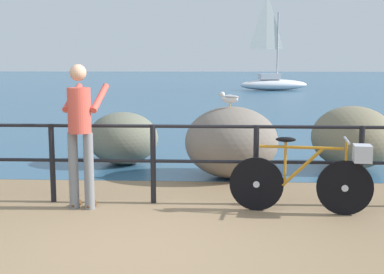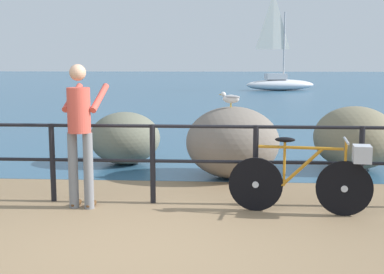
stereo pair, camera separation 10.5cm
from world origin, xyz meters
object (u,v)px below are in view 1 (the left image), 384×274
(breakwater_boulder_left, at_px, (123,138))
(seagull, at_px, (230,98))
(breakwater_boulder_main, at_px, (231,142))
(breakwater_boulder_right, at_px, (352,137))
(bicycle, at_px, (313,175))
(sailboat, at_px, (273,79))
(person_at_railing, at_px, (81,129))

(breakwater_boulder_left, bearing_deg, seagull, -29.85)
(breakwater_boulder_main, height_order, breakwater_boulder_right, breakwater_boulder_main)
(bicycle, relative_size, sailboat, 0.27)
(person_at_railing, relative_size, seagull, 5.21)
(breakwater_boulder_main, distance_m, breakwater_boulder_left, 2.13)
(breakwater_boulder_main, bearing_deg, bicycle, -64.26)
(breakwater_boulder_main, distance_m, breakwater_boulder_right, 2.23)
(breakwater_boulder_main, bearing_deg, seagull, -111.85)
(bicycle, bearing_deg, sailboat, 92.76)
(person_at_railing, xyz_separation_m, seagull, (1.86, 1.72, 0.27))
(breakwater_boulder_left, relative_size, sailboat, 0.20)
(breakwater_boulder_right, bearing_deg, bicycle, -113.35)
(breakwater_boulder_right, distance_m, sailboat, 24.23)
(person_at_railing, distance_m, seagull, 2.54)
(breakwater_boulder_left, height_order, breakwater_boulder_right, breakwater_boulder_right)
(person_at_railing, distance_m, breakwater_boulder_right, 4.79)
(seagull, bearing_deg, bicycle, 134.37)
(breakwater_boulder_left, distance_m, breakwater_boulder_right, 3.98)
(breakwater_boulder_main, height_order, sailboat, sailboat)
(person_at_railing, height_order, breakwater_boulder_main, person_at_railing)
(breakwater_boulder_left, xyz_separation_m, seagull, (1.86, -1.06, 0.79))
(person_at_railing, height_order, breakwater_boulder_left, person_at_railing)
(breakwater_boulder_left, bearing_deg, sailboat, 77.62)
(bicycle, height_order, breakwater_boulder_right, breakwater_boulder_right)
(breakwater_boulder_left, relative_size, seagull, 3.66)
(bicycle, xyz_separation_m, breakwater_boulder_right, (1.17, 2.70, 0.07))
(breakwater_boulder_right, bearing_deg, breakwater_boulder_left, 177.60)
(person_at_railing, xyz_separation_m, breakwater_boulder_left, (0.00, 2.78, -0.53))
(breakwater_boulder_main, bearing_deg, sailboat, 82.30)
(bicycle, height_order, seagull, seagull)
(breakwater_boulder_right, bearing_deg, seagull, -157.07)
(breakwater_boulder_left, distance_m, seagull, 2.28)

